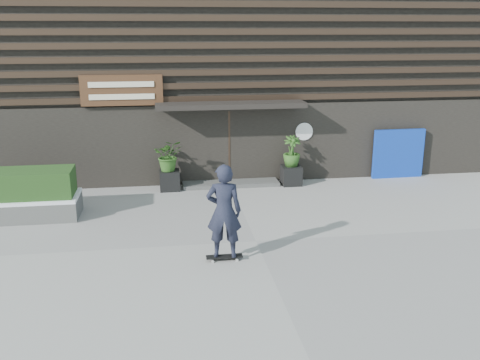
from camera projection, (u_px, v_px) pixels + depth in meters
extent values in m
plane|color=gray|center=(256.00, 241.00, 12.34)|extent=(80.00, 80.00, 0.00)
cube|color=#454543|center=(231.00, 183.00, 16.70)|extent=(3.00, 0.80, 0.12)
cube|color=black|center=(170.00, 180.00, 16.18)|extent=(0.60, 0.60, 0.60)
imported|color=#2D591E|center=(169.00, 155.00, 15.96)|extent=(0.86, 0.75, 0.96)
cube|color=black|center=(291.00, 175.00, 16.71)|extent=(0.60, 0.60, 0.60)
imported|color=#2D591E|center=(292.00, 151.00, 16.49)|extent=(0.54, 0.54, 0.96)
cube|color=#4B4B49|center=(10.00, 209.00, 13.76)|extent=(3.50, 1.20, 0.50)
cube|color=white|center=(9.00, 199.00, 13.68)|extent=(3.50, 1.20, 0.08)
cube|color=#1C3B15|center=(7.00, 184.00, 13.57)|extent=(3.30, 1.00, 0.70)
cube|color=#0C30A4|center=(398.00, 154.00, 17.36)|extent=(1.72, 0.16, 1.61)
cube|color=black|center=(212.00, 48.00, 20.74)|extent=(18.00, 10.00, 8.00)
cube|color=black|center=(229.00, 144.00, 16.69)|extent=(18.00, 0.12, 2.50)
cube|color=#38281E|center=(229.00, 98.00, 16.23)|extent=(17.60, 0.08, 0.18)
cube|color=#38281E|center=(229.00, 85.00, 16.12)|extent=(17.60, 0.08, 0.18)
cube|color=#38281E|center=(229.00, 72.00, 16.01)|extent=(17.60, 0.08, 0.18)
cube|color=#38281E|center=(229.00, 59.00, 15.90)|extent=(17.60, 0.08, 0.18)
cube|color=#38281E|center=(229.00, 45.00, 15.79)|extent=(17.60, 0.08, 0.18)
cube|color=#38281E|center=(229.00, 32.00, 15.69)|extent=(17.60, 0.08, 0.18)
cube|color=#38281E|center=(229.00, 18.00, 15.58)|extent=(17.60, 0.08, 0.18)
cube|color=#38281E|center=(229.00, 4.00, 15.47)|extent=(17.60, 0.08, 0.18)
cube|color=black|center=(231.00, 105.00, 15.91)|extent=(4.50, 1.00, 0.15)
cube|color=black|center=(228.00, 146.00, 16.87)|extent=(2.40, 0.30, 2.30)
cube|color=#38281E|center=(229.00, 147.00, 16.70)|extent=(0.06, 0.10, 2.30)
cube|color=#472B19|center=(122.00, 90.00, 15.63)|extent=(2.40, 0.10, 0.90)
cube|color=beige|center=(121.00, 84.00, 15.51)|extent=(1.90, 0.02, 0.16)
cube|color=beige|center=(122.00, 97.00, 15.61)|extent=(1.90, 0.02, 0.16)
cylinder|color=white|center=(304.00, 132.00, 16.85)|extent=(0.56, 0.03, 0.56)
cube|color=black|center=(224.00, 256.00, 11.33)|extent=(0.78, 0.20, 0.02)
cylinder|color=#A7A7A2|center=(213.00, 262.00, 11.21)|extent=(0.06, 0.03, 0.06)
cylinder|color=#AFAFAA|center=(212.00, 258.00, 11.40)|extent=(0.06, 0.03, 0.06)
cylinder|color=#B2B2AD|center=(237.00, 260.00, 11.28)|extent=(0.06, 0.03, 0.06)
cylinder|color=#BABAB5|center=(236.00, 256.00, 11.47)|extent=(0.06, 0.03, 0.06)
imported|color=black|center=(224.00, 211.00, 11.04)|extent=(0.80, 0.59, 2.02)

